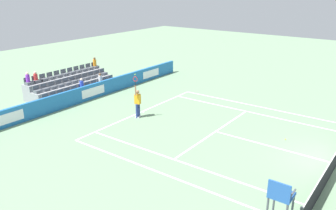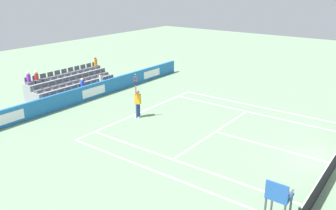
% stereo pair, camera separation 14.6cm
% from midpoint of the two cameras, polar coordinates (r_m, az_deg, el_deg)
% --- Properties ---
extents(line_baseline, '(10.97, 0.10, 0.01)m').
position_cam_midpoint_polar(line_baseline, '(22.90, -4.08, -1.07)').
color(line_baseline, white).
rests_on(line_baseline, ground).
extents(line_service, '(8.23, 0.10, 0.01)m').
position_cam_midpoint_polar(line_service, '(20.00, 8.00, -4.34)').
color(line_service, white).
rests_on(line_service, ground).
extents(line_centre_service, '(0.10, 6.40, 0.01)m').
position_cam_midpoint_polar(line_centre_service, '(18.84, 16.58, -6.53)').
color(line_centre_service, white).
rests_on(line_centre_service, ground).
extents(line_singles_sideline_left, '(0.10, 11.89, 0.01)m').
position_cam_midpoint_polar(line_singles_sideline_left, '(16.61, 2.38, -9.33)').
color(line_singles_sideline_left, white).
rests_on(line_singles_sideline_left, ground).
extents(line_singles_sideline_right, '(0.10, 11.89, 0.01)m').
position_cam_midpoint_polar(line_singles_sideline_right, '(23.29, 13.91, -1.26)').
color(line_singles_sideline_right, white).
rests_on(line_singles_sideline_right, ground).
extents(line_doubles_sideline_left, '(0.10, 11.89, 0.01)m').
position_cam_midpoint_polar(line_doubles_sideline_left, '(15.64, -0.51, -11.26)').
color(line_doubles_sideline_left, white).
rests_on(line_doubles_sideline_left, ground).
extents(line_doubles_sideline_right, '(0.10, 11.89, 0.01)m').
position_cam_midpoint_polar(line_doubles_sideline_right, '(24.50, 15.18, -0.35)').
color(line_doubles_sideline_right, white).
rests_on(line_doubles_sideline_right, ground).
extents(line_centre_mark, '(0.10, 0.20, 0.01)m').
position_cam_midpoint_polar(line_centre_mark, '(22.84, -3.89, -1.13)').
color(line_centre_mark, white).
rests_on(line_centre_mark, ground).
extents(sponsor_barrier, '(19.96, 0.22, 1.09)m').
position_cam_midpoint_polar(sponsor_barrier, '(25.89, -12.02, 2.23)').
color(sponsor_barrier, '#1E66AD').
rests_on(sponsor_barrier, ground).
extents(tennis_player, '(0.53, 0.40, 2.85)m').
position_cam_midpoint_polar(tennis_player, '(21.64, -4.78, 0.45)').
color(tennis_player, navy).
rests_on(tennis_player, ground).
extents(umpire_chair, '(0.70, 0.70, 2.34)m').
position_cam_midpoint_polar(umpire_chair, '(11.74, 17.88, -14.99)').
color(umpire_chair, '#474C54').
rests_on(umpire_chair, ground).
extents(stadium_stand, '(6.82, 2.85, 2.18)m').
position_cam_midpoint_polar(stadium_stand, '(27.62, -15.23, 3.03)').
color(stadium_stand, gray).
rests_on(stadium_stand, ground).
extents(loose_tennis_ball, '(0.07, 0.07, 0.07)m').
position_cam_midpoint_polar(loose_tennis_ball, '(19.80, 18.86, -5.40)').
color(loose_tennis_ball, '#D1E533').
rests_on(loose_tennis_ball, ground).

